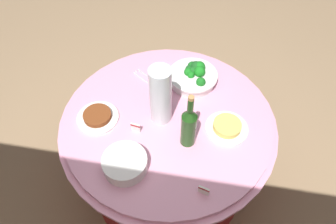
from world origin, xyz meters
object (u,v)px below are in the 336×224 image
Objects in this scene: label_placard_mid at (204,190)px; food_plate_stir_fry at (98,117)px; wine_bottle at (189,126)px; decorative_fruit_vase at (161,97)px; label_placard_front at (136,127)px; food_plate_noodles at (227,127)px; broccoli_bowl at (194,76)px; plate_stack at (125,163)px; serving_tongs at (144,77)px.

food_plate_stir_fry is at bearing -28.54° from label_placard_mid.
wine_bottle reaches higher than label_placard_mid.
label_placard_front is at bearing 45.73° from decorative_fruit_vase.
decorative_fruit_vase is at bearing -3.72° from food_plate_noodles.
broccoli_bowl is at bearing -115.21° from decorative_fruit_vase.
broccoli_bowl is 0.33m from decorative_fruit_vase.
plate_stack is 0.36m from decorative_fruit_vase.
decorative_fruit_vase reaches higher than food_plate_noodles.
food_plate_stir_fry is (0.22, -0.25, -0.02)m from plate_stack.
label_placard_front is (0.27, -0.02, -0.10)m from wine_bottle.
broccoli_bowl reaches higher than label_placard_mid.
label_placard_front is (0.24, 0.40, -0.01)m from broccoli_bowl.
serving_tongs is at bearing -57.65° from label_placard_mid.
serving_tongs is at bearing -29.97° from food_plate_noodles.
label_placard_front is at bearing 168.95° from food_plate_stir_fry.
broccoli_bowl is 0.43m from wine_bottle.
broccoli_bowl is at bearing -86.87° from wine_bottle.
broccoli_bowl reaches higher than serving_tongs.
food_plate_stir_fry is 4.00× the size of label_placard_mid.
food_plate_noodles is at bearing -150.02° from wine_bottle.
label_placard_mid is (-0.26, 0.39, -0.12)m from decorative_fruit_vase.
plate_stack is 0.21m from label_placard_front.
food_plate_noodles is 1.00× the size of food_plate_stir_fry.
label_placard_front is at bearing -3.81° from wine_bottle.
food_plate_noodles is at bearing -175.90° from food_plate_stir_fry.
wine_bottle is (-0.02, 0.42, 0.08)m from broccoli_bowl.
label_placard_front is 0.47m from label_placard_mid.
wine_bottle is 6.11× the size of label_placard_front.
serving_tongs is at bearing -51.94° from wine_bottle.
broccoli_bowl is at bearing -142.29° from food_plate_stir_fry.
food_plate_noodles is 4.00× the size of label_placard_mid.
decorative_fruit_vase is at bearing -39.70° from wine_bottle.
broccoli_bowl is at bearing -55.70° from food_plate_noodles.
serving_tongs is at bearing -117.63° from food_plate_stir_fry.
decorative_fruit_vase is at bearing -56.05° from label_placard_mid.
food_plate_stir_fry is at bearing 4.10° from food_plate_noodles.
label_placard_front is (0.11, 0.11, -0.12)m from decorative_fruit_vase.
label_placard_front is (0.45, 0.09, 0.01)m from food_plate_noodles.
food_plate_noodles is (-0.21, 0.31, -0.03)m from broccoli_bowl.
plate_stack is 3.82× the size of label_placard_front.
food_plate_stir_fry is (0.33, 0.07, -0.14)m from decorative_fruit_vase.
decorative_fruit_vase is 1.55× the size of food_plate_stir_fry.
label_placard_mid is at bearing 143.28° from label_placard_front.
food_plate_noodles is at bearing 176.28° from decorative_fruit_vase.
food_plate_stir_fry is at bearing -49.40° from plate_stack.
food_plate_stir_fry is (0.46, 0.36, -0.03)m from broccoli_bowl.
food_plate_noodles is 0.46m from label_placard_front.
food_plate_stir_fry is at bearing -11.05° from label_placard_front.
plate_stack is 3.82× the size of label_placard_mid.
wine_bottle reaches higher than serving_tongs.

